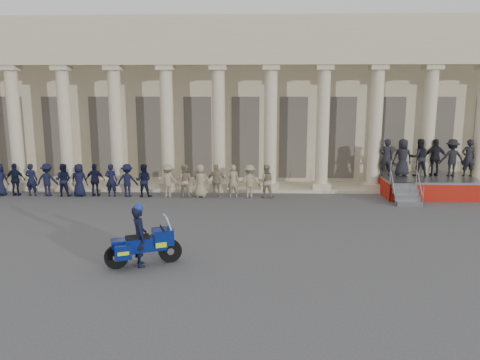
% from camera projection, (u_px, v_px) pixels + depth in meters
% --- Properties ---
extents(ground, '(90.00, 90.00, 0.00)m').
position_uv_depth(ground, '(238.00, 239.00, 16.15)').
color(ground, '#434345').
rests_on(ground, ground).
extents(building, '(40.00, 12.50, 9.00)m').
position_uv_depth(building, '(247.00, 100.00, 29.79)').
color(building, '#C2B491').
rests_on(building, ground).
extents(officer_rank, '(16.98, 0.60, 1.60)m').
position_uv_depth(officer_rank, '(103.00, 180.00, 22.62)').
color(officer_rank, black).
rests_on(officer_rank, ground).
extents(reviewing_stand, '(4.67, 4.23, 2.74)m').
position_uv_depth(reviewing_stand, '(428.00, 164.00, 22.91)').
color(reviewing_stand, gray).
rests_on(reviewing_stand, ground).
extents(motorcycle, '(2.14, 1.31, 1.44)m').
position_uv_depth(motorcycle, '(144.00, 245.00, 13.61)').
color(motorcycle, black).
rests_on(motorcycle, ground).
extents(rider, '(0.64, 0.76, 1.87)m').
position_uv_depth(rider, '(139.00, 235.00, 13.51)').
color(rider, black).
rests_on(rider, ground).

